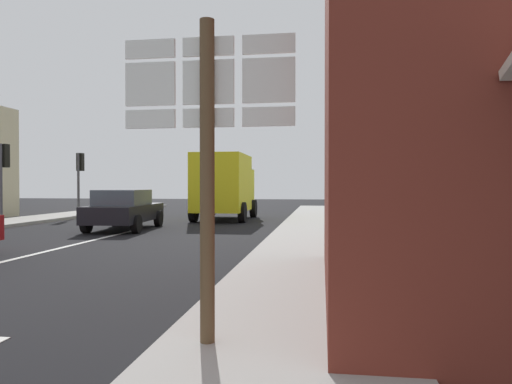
{
  "coord_description": "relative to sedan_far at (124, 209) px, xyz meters",
  "views": [
    {
      "loc": [
        6.72,
        -4.42,
        1.63
      ],
      "look_at": [
        4.58,
        10.6,
        1.42
      ],
      "focal_mm": 32.63,
      "sensor_mm": 36.0,
      "label": 1
    }
  ],
  "objects": [
    {
      "name": "ground_plane",
      "position": [
        0.49,
        -1.81,
        -0.76
      ],
      "size": [
        80.0,
        80.0,
        0.0
      ],
      "primitive_type": "plane",
      "color": "black"
    },
    {
      "name": "traffic_light_near_left",
      "position": [
        -4.96,
        0.11,
        1.63
      ],
      "size": [
        0.3,
        0.49,
        3.23
      ],
      "color": "#47474C",
      "rests_on": "ground"
    },
    {
      "name": "traffic_light_far_left",
      "position": [
        -4.96,
        5.82,
        1.66
      ],
      "size": [
        0.3,
        0.49,
        3.27
      ],
      "color": "#47474C",
      "rests_on": "ground"
    },
    {
      "name": "lane_centre_stripe",
      "position": [
        0.49,
        -5.81,
        -0.75
      ],
      "size": [
        0.16,
        12.0,
        0.01
      ],
      "primitive_type": "cube",
      "color": "silver",
      "rests_on": "ground"
    },
    {
      "name": "sedan_far",
      "position": [
        0.0,
        0.0,
        0.0
      ],
      "size": [
        2.21,
        4.32,
        1.47
      ],
      "color": "black",
      "rests_on": "ground"
    },
    {
      "name": "delivery_truck",
      "position": [
        2.65,
        5.24,
        0.89
      ],
      "size": [
        2.5,
        5.01,
        3.05
      ],
      "color": "yellow",
      "rests_on": "ground"
    },
    {
      "name": "sidewalk_right",
      "position": [
        6.86,
        -3.81,
        -0.69
      ],
      "size": [
        2.45,
        44.0,
        0.14
      ],
      "primitive_type": "cube",
      "color": "#9E9B96",
      "rests_on": "ground"
    },
    {
      "name": "route_sign_post",
      "position": [
        6.13,
        -11.92,
        1.24
      ],
      "size": [
        1.66,
        0.14,
        3.2
      ],
      "color": "brown",
      "rests_on": "ground"
    }
  ]
}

